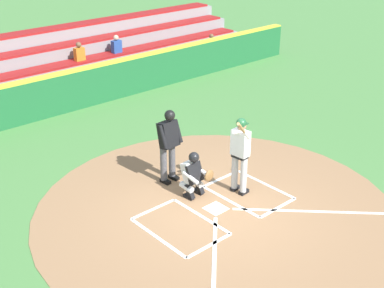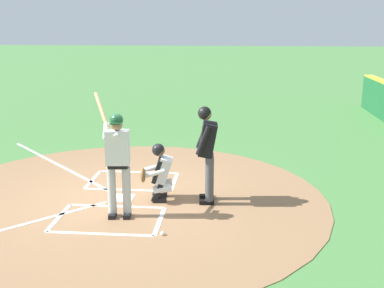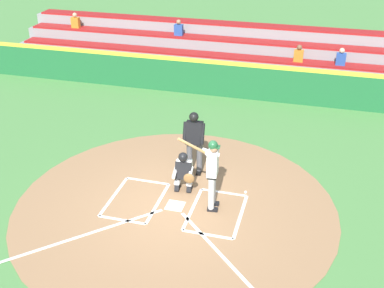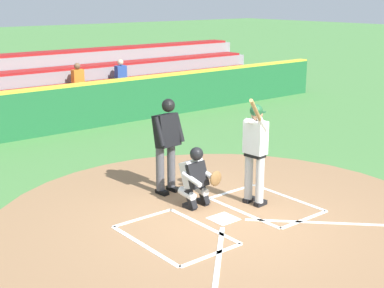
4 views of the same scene
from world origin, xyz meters
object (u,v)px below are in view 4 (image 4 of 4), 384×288
object	(u,v)px
batter	(255,147)
catcher	(197,176)
baseball	(248,183)
plate_umpire	(167,139)

from	to	relation	value
batter	catcher	bearing A→B (deg)	-34.10
batter	catcher	distance (m)	1.17
batter	baseball	distance (m)	1.55
plate_umpire	baseball	bearing A→B (deg)	157.86
plate_umpire	baseball	world-z (taller)	plate_umpire
catcher	baseball	bearing A→B (deg)	-169.74
catcher	plate_umpire	xyz separation A→B (m)	(-0.03, -0.92, 0.49)
batter	catcher	size ratio (longest dim) A/B	1.88
baseball	plate_umpire	bearing A→B (deg)	-22.14
batter	plate_umpire	world-z (taller)	batter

